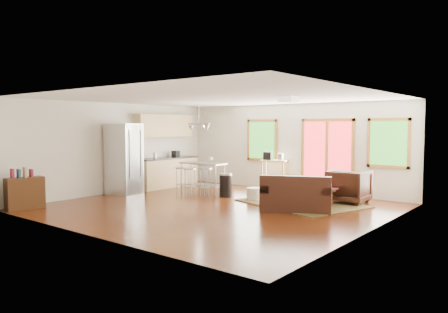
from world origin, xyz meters
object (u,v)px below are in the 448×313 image
Objects in this scene: rug at (301,203)px; kitchen_cart at (273,164)px; loveseat at (296,196)px; island at (203,172)px; ottoman at (304,193)px; coffee_table at (310,190)px; armchair at (349,185)px; refrigerator at (124,159)px.

rug is 2.43m from kitchen_cart.
rug is at bearing 86.87° from loveseat.
island is at bearing -177.45° from rug.
coffee_table is at bearing -48.55° from ottoman.
kitchen_cart is (-2.02, 1.52, 0.43)m from coffee_table.
kitchen_cart is at bearing 49.23° from island.
kitchen_cart reaches higher than island.
armchair is at bearing -13.91° from kitchen_cart.
rug is at bearing -68.54° from ottoman.
refrigerator is at bearing 23.06° from armchair.
refrigerator is at bearing -134.57° from island.
coffee_table is 2.56m from kitchen_cart.
armchair is (0.62, 0.86, 0.09)m from coffee_table.
ottoman is 0.42× the size of island.
armchair is at bearing 54.10° from coffee_table.
armchair is 0.66× the size of island.
island is (-3.15, -0.14, 0.59)m from rug.
island is (-4.04, -0.96, 0.14)m from armchair.
refrigerator is 2.27m from island.
loveseat is (0.33, -0.87, 0.32)m from rug.
island is (1.57, 1.59, -0.40)m from refrigerator.
ottoman is at bearing 87.02° from loveseat.
coffee_table is at bearing -36.90° from kitchen_cart.
refrigerator is (-4.98, -1.70, 0.63)m from coffee_table.
loveseat is at bearing -1.49° from refrigerator.
loveseat is 1.54× the size of kitchen_cart.
ottoman is at bearing 11.52° from island.
island is at bearing -168.48° from ottoman.
loveseat is at bearing -68.82° from ottoman.
refrigerator reaches higher than rug.
kitchen_cart is (-2.64, 0.65, 0.33)m from armchair.
coffee_table is at bearing -8.22° from rug.
loveseat is 0.83m from coffee_table.
refrigerator is 4.37m from kitchen_cart.
ottoman is 3.06m from island.
ottoman is (-0.18, 0.46, 0.18)m from rug.
refrigerator reaches higher than kitchen_cart.
island is 2.15m from kitchen_cart.
loveseat reaches higher than ottoman.
loveseat is 3.57m from island.
refrigerator is 1.72× the size of kitchen_cart.
island is at bearing -130.77° from kitchen_cart.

